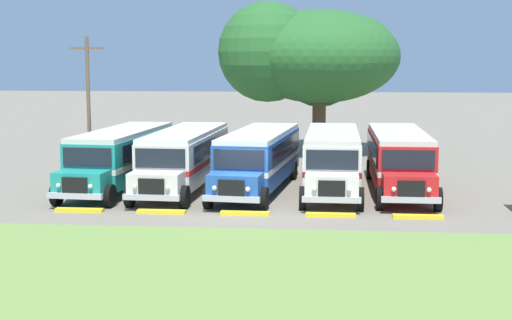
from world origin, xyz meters
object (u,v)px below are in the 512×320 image
Objects in this scene: parked_bus_slot_2 at (259,157)px; parked_bus_slot_4 at (399,158)px; parked_bus_slot_0 at (122,155)px; broad_shade_tree at (312,57)px; utility_pole at (89,103)px; parked_bus_slot_1 at (184,156)px; parked_bus_slot_3 at (332,157)px.

parked_bus_slot_2 is 6.73m from parked_bus_slot_4.
broad_shade_tree reaches higher than parked_bus_slot_0.
parked_bus_slot_4 is at bearing -9.18° from utility_pole.
parked_bus_slot_2 is at bearing -18.36° from utility_pole.
parked_bus_slot_4 is 15.14m from broad_shade_tree.
broad_shade_tree is (9.05, 14.09, 4.82)m from parked_bus_slot_0.
utility_pole is at bearing -98.73° from parked_bus_slot_4.
utility_pole is (-5.71, 3.05, 2.38)m from parked_bus_slot_1.
parked_bus_slot_4 is at bearing 100.50° from parked_bus_slot_2.
parked_bus_slot_4 is at bearing 95.54° from parked_bus_slot_1.
parked_bus_slot_1 is 6.90m from utility_pole.
parked_bus_slot_0 and parked_bus_slot_3 have the same top height.
parked_bus_slot_3 is (7.17, 0.21, 0.00)m from parked_bus_slot_1.
parked_bus_slot_1 is at bearing -28.11° from utility_pole.
parked_bus_slot_1 is at bearing -87.56° from parked_bus_slot_3.
parked_bus_slot_3 is at bearing -84.83° from broad_shade_tree.
parked_bus_slot_2 is at bearing 93.67° from parked_bus_slot_0.
broad_shade_tree is (2.28, 14.15, 4.82)m from parked_bus_slot_2.
parked_bus_slot_1 is 1.00× the size of parked_bus_slot_3.
parked_bus_slot_3 is 13.41m from utility_pole.
broad_shade_tree reaches higher than parked_bus_slot_1.
broad_shade_tree reaches higher than parked_bus_slot_3.
parked_bus_slot_0 is at bearing -84.34° from parked_bus_slot_2.
parked_bus_slot_1 is 1.01× the size of parked_bus_slot_4.
parked_bus_slot_2 is 1.01× the size of parked_bus_slot_3.
parked_bus_slot_1 is at bearing -84.64° from parked_bus_slot_2.
parked_bus_slot_3 is 1.46× the size of utility_pole.
broad_shade_tree is (5.92, 14.10, 4.82)m from parked_bus_slot_1.
parked_bus_slot_0 is 0.93× the size of broad_shade_tree.
parked_bus_slot_1 is 1.47× the size of utility_pole.
parked_bus_slot_4 is (6.71, 0.51, 0.00)m from parked_bus_slot_2.
parked_bus_slot_3 and parked_bus_slot_4 have the same top height.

